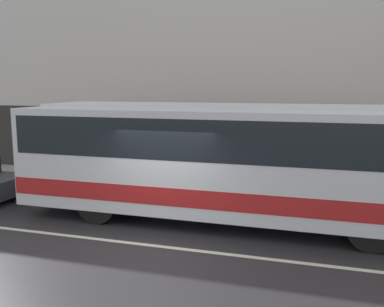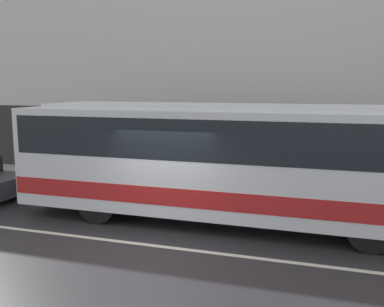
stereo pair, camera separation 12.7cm
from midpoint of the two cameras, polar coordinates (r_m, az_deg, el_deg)
ground_plane at (r=9.91m, az=-5.31°, el=-12.08°), size 60.00×60.00×0.00m
sidewalk at (r=14.74m, az=2.89°, el=-4.67°), size 60.00×2.72×0.15m
building_facade at (r=15.87m, az=4.49°, el=15.17°), size 60.00×0.35×10.93m
lane_stripe at (r=9.91m, az=-5.31°, el=-12.06°), size 54.00×0.14×0.01m
transit_bus at (r=11.11m, az=3.65°, el=-0.42°), size 10.66×2.48×3.09m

